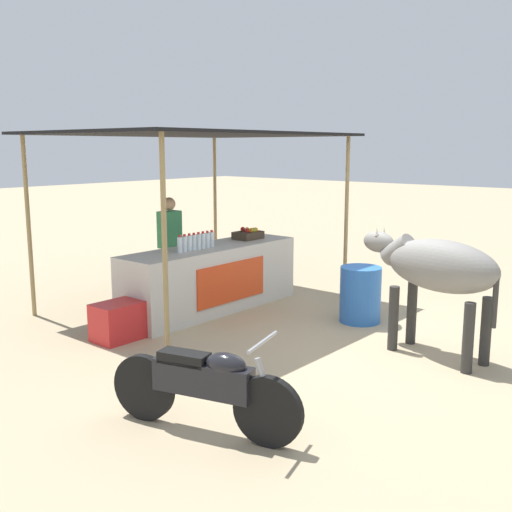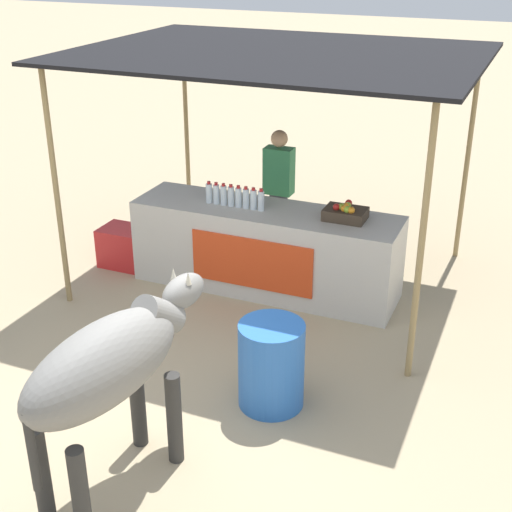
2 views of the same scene
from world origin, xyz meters
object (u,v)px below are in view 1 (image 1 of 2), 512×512
Objects in this scene: stall_counter at (212,278)px; fruit_crate at (248,234)px; water_barrel at (360,294)px; vendor_behind_counter at (170,249)px; cooler_box at (118,321)px; motorcycle_parked at (205,385)px; cow at (436,269)px.

fruit_crate is at bearing 3.17° from stall_counter.
vendor_behind_counter is at bearing 110.06° from water_barrel.
stall_counter is at bearing -79.67° from vendor_behind_counter.
cooler_box is 2.82m from motorcycle_parked.
water_barrel is at bearing -35.81° from cooler_box.
cow is 1.06× the size of motorcycle_parked.
motorcycle_parked is at bearing -136.46° from stall_counter.
vendor_behind_counter is at bearing 100.33° from stall_counter.
stall_counter is 0.85m from vendor_behind_counter.
motorcycle_parked is at bearing -143.59° from fruit_crate.
vendor_behind_counter is 1.96m from cooler_box.
stall_counter is at bearing 113.43° from water_barrel.
cooler_box is (-2.68, -0.15, -0.79)m from fruit_crate.
fruit_crate is at bearing 78.87° from cow.
cow is (0.35, -4.12, 0.18)m from vendor_behind_counter.
water_barrel is (-0.01, -2.07, -0.65)m from fruit_crate.
water_barrel is (0.88, -2.02, -0.09)m from stall_counter.
vendor_behind_counter is 0.94× the size of motorcycle_parked.
fruit_crate is at bearing 36.41° from motorcycle_parked.
cooler_box is (-1.65, -0.85, -0.61)m from vendor_behind_counter.
water_barrel is (2.66, -1.92, 0.15)m from cooler_box.
motorcycle_parked is (-3.72, -0.69, 0.04)m from water_barrel.
stall_counter is 3.93m from motorcycle_parked.
vendor_behind_counter is 4.42m from motorcycle_parked.
water_barrel is at bearing 63.98° from cow.
fruit_crate is 0.73× the size of cooler_box.
fruit_crate is 2.80m from cooler_box.
motorcycle_parked is at bearing -128.09° from vendor_behind_counter.
stall_counter is 1.05m from fruit_crate.
vendor_behind_counter is (-1.03, 0.70, -0.19)m from fruit_crate.
fruit_crate is at bearing -34.46° from vendor_behind_counter.
fruit_crate is 0.27× the size of vendor_behind_counter.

